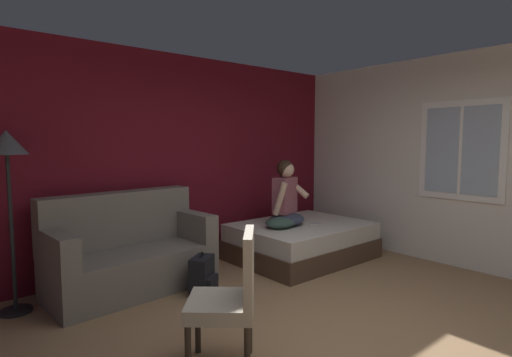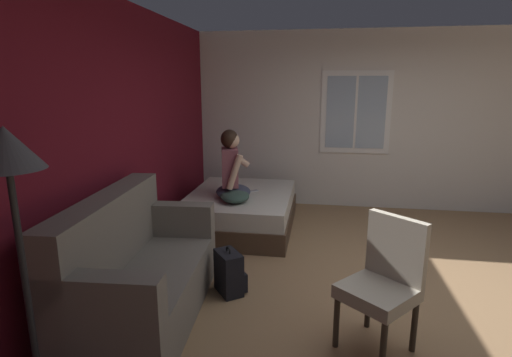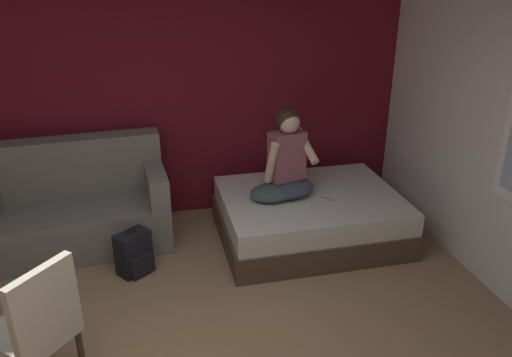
% 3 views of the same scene
% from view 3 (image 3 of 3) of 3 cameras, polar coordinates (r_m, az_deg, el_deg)
% --- Properties ---
extents(wall_back_accent, '(10.46, 0.16, 2.70)m').
position_cam_3_polar(wall_back_accent, '(5.35, -12.33, 9.42)').
color(wall_back_accent, maroon).
rests_on(wall_back_accent, ground).
extents(bed, '(1.79, 1.38, 0.48)m').
position_cam_3_polar(bed, '(5.10, 6.14, -4.32)').
color(bed, '#4C3828').
rests_on(bed, ground).
extents(couch, '(1.75, 0.93, 1.04)m').
position_cam_3_polar(couch, '(5.20, -19.67, -3.15)').
color(couch, slate).
rests_on(couch, ground).
extents(side_chair, '(0.65, 0.65, 0.98)m').
position_cam_3_polar(side_chair, '(3.51, -23.90, -15.10)').
color(side_chair, '#382D23').
rests_on(side_chair, ground).
extents(person_seated, '(0.61, 0.56, 0.88)m').
position_cam_3_polar(person_seated, '(4.84, 3.64, 2.03)').
color(person_seated, '#383D51').
rests_on(person_seated, bed).
extents(backpack, '(0.35, 0.35, 0.46)m').
position_cam_3_polar(backpack, '(4.67, -13.73, -8.34)').
color(backpack, black).
rests_on(backpack, ground).
extents(throw_pillow, '(0.55, 0.46, 0.14)m').
position_cam_3_polar(throw_pillow, '(4.85, 2.00, -1.57)').
color(throw_pillow, '#385147').
rests_on(throw_pillow, bed).
extents(cell_phone, '(0.14, 0.16, 0.01)m').
position_cam_3_polar(cell_phone, '(4.90, 8.20, -2.36)').
color(cell_phone, '#B7B7BC').
rests_on(cell_phone, bed).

